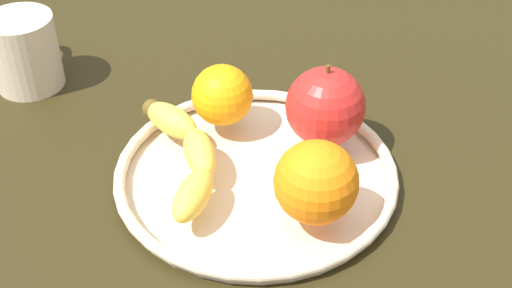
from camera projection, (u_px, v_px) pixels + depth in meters
ground_plane at (256, 195)px, 73.67cm from camera, size 132.21×132.21×4.00cm
fruit_bowl at (256, 174)px, 71.85cm from camera, size 28.78×28.78×1.80cm
banana at (186, 152)px, 70.75cm from camera, size 19.95×6.97×3.07cm
apple at (325, 106)px, 72.42cm from camera, size 8.30×8.30×9.10cm
orange_back_left at (316, 182)px, 63.65cm from camera, size 7.82×7.82×7.82cm
orange_front_left at (222, 95)px, 75.49cm from camera, size 6.64×6.64×6.64cm
ambient_mug at (25, 51)px, 83.72cm from camera, size 11.69×8.01×9.01cm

